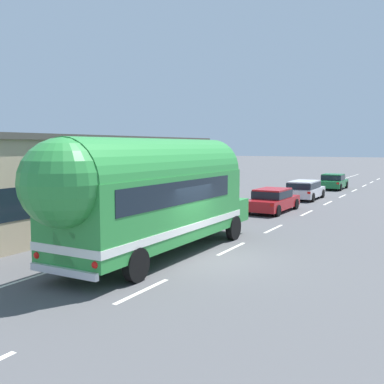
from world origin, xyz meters
The scene contains 7 objects.
ground_plane centered at (0.00, 0.00, 0.00)m, with size 300.00×300.00×0.00m, color #4C4C4F.
lane_markings centered at (-2.54, 12.81, 0.00)m, with size 3.73×80.00×0.01m.
roadside_building centered at (-13.35, 2.92, 2.17)m, with size 14.21×18.87×4.34m.
painted_bus centered at (-1.80, -0.84, 2.30)m, with size 2.60×11.29×4.12m.
car_lead centered at (-1.92, 11.99, 0.74)m, with size 2.00×4.75×1.37m.
car_second centered at (-1.96, 19.03, 0.79)m, with size 2.03×4.49×1.37m.
car_third centered at (-1.89, 28.07, 0.73)m, with size 2.02×4.28×1.37m.
Camera 1 is at (6.95, -13.54, 3.87)m, focal length 42.65 mm.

